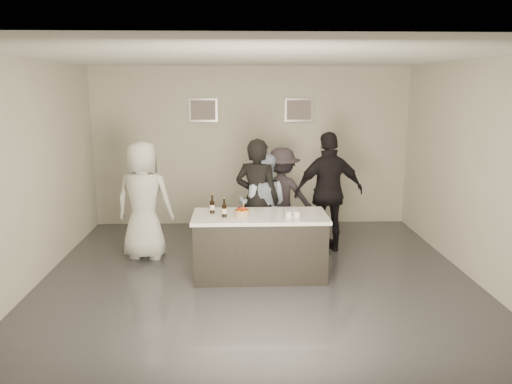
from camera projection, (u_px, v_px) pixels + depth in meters
floor at (257, 281)px, 6.91m from camera, size 6.00×6.00×0.00m
ceiling at (257, 57)px, 6.28m from camera, size 6.00×6.00×0.00m
wall_back at (251, 147)px, 9.53m from camera, size 6.00×0.04×3.00m
wall_front at (273, 244)px, 3.66m from camera, size 6.00×0.04×3.00m
wall_left at (27, 175)px, 6.49m from camera, size 0.04×6.00×3.00m
wall_right at (480, 173)px, 6.70m from camera, size 0.04×6.00×3.00m
picture_left at (203, 110)px, 9.32m from camera, size 0.54×0.04×0.44m
picture_right at (299, 110)px, 9.39m from camera, size 0.54×0.04×0.44m
bar_counter at (260, 246)px, 6.99m from camera, size 1.86×0.86×0.90m
cake at (242, 213)px, 6.80m from camera, size 0.21×0.21×0.08m
beer_bottle_a at (212, 204)px, 6.94m from camera, size 0.07×0.07×0.26m
beer_bottle_b at (224, 208)px, 6.74m from camera, size 0.07×0.07×0.26m
tumbler_cluster at (293, 213)px, 6.80m from camera, size 0.19×0.19×0.08m
candles at (236, 221)px, 6.56m from camera, size 0.24×0.08×0.01m
person_main_black at (257, 200)px, 7.59m from camera, size 0.80×0.66×1.88m
person_main_blue at (263, 206)px, 7.75m from camera, size 0.91×0.77×1.64m
person_guest_left at (144, 201)px, 7.66m from camera, size 0.99×0.74×1.83m
person_guest_right at (329, 192)px, 8.01m from camera, size 1.20×0.64×1.94m
person_guest_back at (282, 196)px, 8.47m from camera, size 1.15×0.80×1.63m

